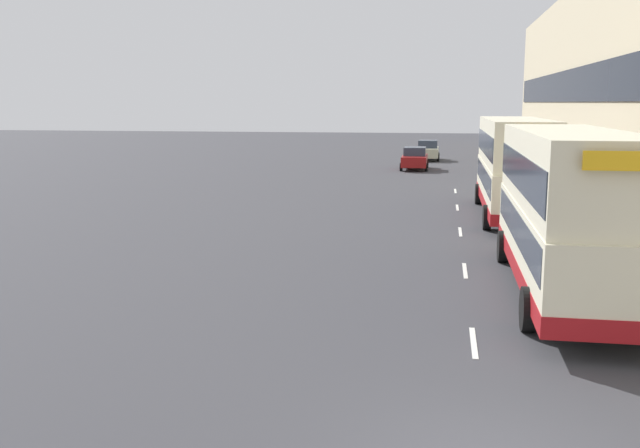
% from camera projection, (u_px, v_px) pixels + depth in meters
% --- Properties ---
extents(pavement, '(5.00, 93.00, 0.14)m').
position_uv_depth(pavement, '(555.00, 179.00, 46.28)').
color(pavement, gray).
rests_on(pavement, ground_plane).
extents(terrace_facade, '(3.10, 93.00, 14.03)m').
position_uv_depth(terrace_facade, '(628.00, 70.00, 44.44)').
color(terrace_facade, '#C6B793').
rests_on(terrace_facade, ground_plane).
extents(lane_mark_1, '(0.12, 2.00, 0.01)m').
position_uv_depth(lane_mark_1, '(474.00, 342.00, 15.00)').
color(lane_mark_1, silver).
rests_on(lane_mark_1, ground_plane).
extents(lane_mark_2, '(0.12, 2.00, 0.01)m').
position_uv_depth(lane_mark_2, '(465.00, 271.00, 21.41)').
color(lane_mark_2, silver).
rests_on(lane_mark_2, ground_plane).
extents(lane_mark_3, '(0.12, 2.00, 0.01)m').
position_uv_depth(lane_mark_3, '(460.00, 232.00, 27.82)').
color(lane_mark_3, silver).
rests_on(lane_mark_3, ground_plane).
extents(lane_mark_4, '(0.12, 2.00, 0.01)m').
position_uv_depth(lane_mark_4, '(457.00, 208.00, 34.23)').
color(lane_mark_4, silver).
rests_on(lane_mark_4, ground_plane).
extents(lane_mark_5, '(0.12, 2.00, 0.01)m').
position_uv_depth(lane_mark_5, '(455.00, 191.00, 40.64)').
color(lane_mark_5, silver).
rests_on(lane_mark_5, ground_plane).
extents(double_decker_bus_near, '(2.85, 10.88, 4.30)m').
position_uv_depth(double_decker_bus_near, '(568.00, 209.00, 18.44)').
color(double_decker_bus_near, beige).
rests_on(double_decker_bus_near, ground_plane).
extents(double_decker_bus_ahead, '(2.85, 11.49, 4.30)m').
position_uv_depth(double_decker_bus_ahead, '(514.00, 165.00, 31.16)').
color(double_decker_bus_ahead, beige).
rests_on(double_decker_bus_ahead, ground_plane).
extents(car_0, '(2.03, 4.39, 1.68)m').
position_uv_depth(car_0, '(415.00, 158.00, 53.60)').
color(car_0, maroon).
rests_on(car_0, ground_plane).
extents(car_1, '(2.05, 4.23, 1.74)m').
position_uv_depth(car_1, '(428.00, 150.00, 62.20)').
color(car_1, '#B7B799').
rests_on(car_1, ground_plane).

